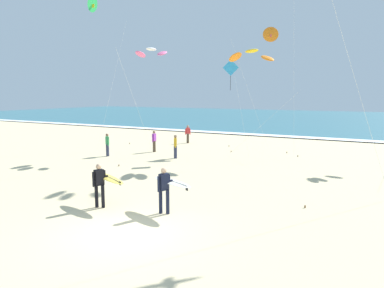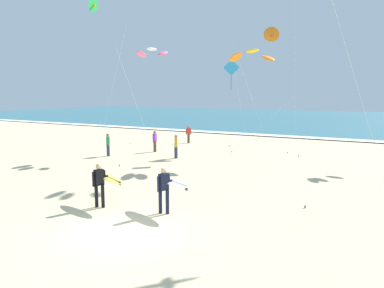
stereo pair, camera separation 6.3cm
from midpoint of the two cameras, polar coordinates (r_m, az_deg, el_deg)
ground_plane at (r=11.47m, az=-11.18°, el=-13.98°), size 160.00×160.00×0.00m
ocean_water at (r=65.42m, az=22.77°, el=3.79°), size 160.00×60.00×0.08m
shoreline_foam at (r=36.14m, az=17.62°, el=1.08°), size 160.00×1.77×0.01m
surfer_lead at (r=13.76m, az=-14.53°, el=-5.78°), size 2.17×1.16×1.71m
surfer_trailing at (r=12.68m, az=-4.14°, el=-6.70°), size 2.10×1.26×1.71m
kite_delta_emerald_near at (r=27.23m, az=-16.15°, el=21.09°), size 1.04×5.27×11.16m
kite_arc_golden_mid at (r=23.04m, az=9.67°, el=14.11°), size 3.78×3.83×7.12m
kite_delta_amber_far at (r=29.13m, az=12.70°, el=17.11°), size 3.56×1.59×9.58m
kite_arc_ivory_low at (r=25.15m, az=-6.80°, el=14.70°), size 2.43×5.26×7.51m
kite_diamond_cobalt_outer at (r=24.36m, az=6.69°, el=11.72°), size 4.88×2.14×6.64m
bystander_green_top at (r=24.93m, az=-13.79°, el=-0.11°), size 0.43×0.33×1.59m
bystander_red_top at (r=30.76m, az=-0.75°, el=1.65°), size 0.37×0.38×1.59m
bystander_purple_top at (r=26.20m, az=-6.30°, el=0.47°), size 0.22×0.50×1.59m
bystander_yellow_top at (r=23.43m, az=-2.82°, el=-0.40°), size 0.32×0.44×1.59m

